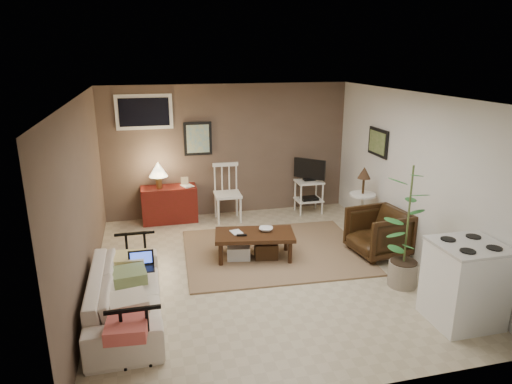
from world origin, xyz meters
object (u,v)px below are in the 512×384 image
object	(u,v)px
armchair	(378,230)
potted_plant	(408,223)
red_console	(168,201)
coffee_table	(254,244)
stove	(465,283)
spindle_chair	(227,195)
side_table	(363,193)
tv_stand	(309,185)
sofa	(125,287)

from	to	relation	value
armchair	potted_plant	world-z (taller)	potted_plant
red_console	potted_plant	bearing A→B (deg)	-48.18
coffee_table	armchair	xyz separation A→B (m)	(1.84, -0.29, 0.15)
stove	potted_plant	bearing A→B (deg)	102.60
potted_plant	coffee_table	bearing A→B (deg)	143.81
spindle_chair	side_table	world-z (taller)	side_table
spindle_chair	stove	xyz separation A→B (m)	(1.97, -3.86, -0.01)
tv_stand	side_table	size ratio (longest dim) A/B	0.91
red_console	coffee_table	bearing A→B (deg)	-59.57
coffee_table	tv_stand	bearing A→B (deg)	49.74
sofa	stove	bearing A→B (deg)	-104.99
tv_stand	potted_plant	world-z (taller)	potted_plant
side_table	sofa	bearing A→B (deg)	-155.46
red_console	potted_plant	world-z (taller)	potted_plant
sofa	side_table	size ratio (longest dim) A/B	1.71
coffee_table	red_console	size ratio (longest dim) A/B	1.10
side_table	potted_plant	size ratio (longest dim) A/B	0.70
side_table	spindle_chair	bearing A→B (deg)	150.60
red_console	side_table	xyz separation A→B (m)	(3.10, -1.33, 0.32)
coffee_table	tv_stand	size ratio (longest dim) A/B	1.18
spindle_chair	potted_plant	world-z (taller)	potted_plant
spindle_chair	armchair	xyz separation A→B (m)	(1.91, -2.01, -0.09)
spindle_chair	side_table	distance (m)	2.37
coffee_table	red_console	bearing A→B (deg)	120.43
tv_stand	stove	xyz separation A→B (m)	(0.40, -3.90, -0.08)
sofa	coffee_table	bearing A→B (deg)	-57.04
coffee_table	potted_plant	bearing A→B (deg)	-36.19
red_console	potted_plant	size ratio (longest dim) A/B	0.68
tv_stand	red_console	bearing A→B (deg)	176.99
coffee_table	potted_plant	size ratio (longest dim) A/B	0.75
red_console	side_table	distance (m)	3.39
red_console	tv_stand	distance (m)	2.62
red_console	stove	size ratio (longest dim) A/B	1.17
side_table	potted_plant	xyz separation A→B (m)	(-0.29, -1.80, 0.16)
potted_plant	stove	bearing A→B (deg)	-77.40
spindle_chair	stove	size ratio (longest dim) A/B	1.07
sofa	red_console	distance (m)	3.12
tv_stand	potted_plant	xyz separation A→B (m)	(0.20, -3.00, 0.32)
side_table	stove	xyz separation A→B (m)	(-0.09, -2.70, -0.24)
red_console	spindle_chair	bearing A→B (deg)	-9.52
armchair	side_table	bearing A→B (deg)	163.16
spindle_chair	armchair	world-z (taller)	spindle_chair
tv_stand	side_table	world-z (taller)	side_table
coffee_table	stove	world-z (taller)	stove
red_console	armchair	bearing A→B (deg)	-36.48
armchair	potted_plant	bearing A→B (deg)	-16.00
spindle_chair	potted_plant	distance (m)	3.47
tv_stand	armchair	xyz separation A→B (m)	(0.35, -2.05, -0.16)
side_table	potted_plant	distance (m)	1.83
red_console	armchair	xyz separation A→B (m)	(2.95, -2.18, -0.00)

